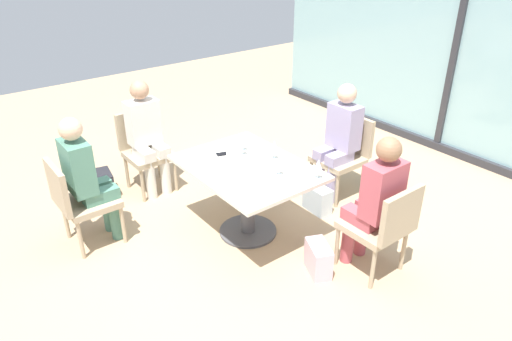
{
  "coord_description": "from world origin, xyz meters",
  "views": [
    {
      "loc": [
        3.1,
        -2.29,
        2.7
      ],
      "look_at": [
        0.0,
        0.1,
        0.65
      ],
      "focal_mm": 33.27,
      "sensor_mm": 36.0,
      "label": 1
    }
  ],
  "objects": [
    {
      "name": "handbag_0",
      "position": [
        0.13,
        0.81,
        0.14
      ],
      "size": [
        0.31,
        0.17,
        0.28
      ],
      "primitive_type": "cube",
      "rotation": [
        0.0,
        0.0,
        -0.04
      ],
      "color": "silver",
      "rests_on": "ground_plane"
    },
    {
      "name": "chair_front_left",
      "position": [
        -0.78,
        -1.32,
        0.5
      ],
      "size": [
        0.46,
        0.5,
        0.87
      ],
      "color": "tan",
      "rests_on": "ground_plane"
    },
    {
      "name": "handbag_2",
      "position": [
        -1.55,
        -0.82,
        0.14
      ],
      "size": [
        0.32,
        0.21,
        0.28
      ],
      "primitive_type": "cube",
      "rotation": [
        0.0,
        0.0,
        -0.18
      ],
      "color": "#232328",
      "rests_on": "ground_plane"
    },
    {
      "name": "chair_far_right",
      "position": [
        1.17,
        0.52,
        0.5
      ],
      "size": [
        0.5,
        0.46,
        0.87
      ],
      "color": "tan",
      "rests_on": "ground_plane"
    },
    {
      "name": "wine_glass_2",
      "position": [
        0.56,
        0.34,
        0.86
      ],
      "size": [
        0.07,
        0.07,
        0.18
      ],
      "color": "silver",
      "rests_on": "dining_table_main"
    },
    {
      "name": "wine_glass_0",
      "position": [
        0.04,
        0.29,
        0.86
      ],
      "size": [
        0.07,
        0.07,
        0.18
      ],
      "color": "silver",
      "rests_on": "dining_table_main"
    },
    {
      "name": "handbag_1",
      "position": [
        0.85,
        0.12,
        0.14
      ],
      "size": [
        0.34,
        0.27,
        0.28
      ],
      "primitive_type": "cube",
      "rotation": [
        0.0,
        0.0,
        -0.43
      ],
      "color": "beige",
      "rests_on": "ground_plane"
    },
    {
      "name": "cell_phone_on_table",
      "position": [
        -0.34,
        -0.03,
        0.73
      ],
      "size": [
        0.11,
        0.16,
        0.01
      ],
      "primitive_type": "cube",
      "rotation": [
        0.0,
        0.0,
        -0.29
      ],
      "color": "black",
      "rests_on": "dining_table_main"
    },
    {
      "name": "coffee_cup",
      "position": [
        -0.19,
        -0.06,
        0.78
      ],
      "size": [
        0.08,
        0.08,
        0.09
      ],
      "primitive_type": "cylinder",
      "color": "white",
      "rests_on": "dining_table_main"
    },
    {
      "name": "person_near_window",
      "position": [
        -0.0,
        1.21,
        0.7
      ],
      "size": [
        0.34,
        0.39,
        1.26
      ],
      "color": "#9E93B7",
      "rests_on": "ground_plane"
    },
    {
      "name": "chair_near_window",
      "position": [
        0.0,
        1.32,
        0.5
      ],
      "size": [
        0.46,
        0.51,
        0.87
      ],
      "color": "tan",
      "rests_on": "ground_plane"
    },
    {
      "name": "wine_glass_3",
      "position": [
        -0.21,
        0.1,
        0.86
      ],
      "size": [
        0.07,
        0.07,
        0.18
      ],
      "color": "silver",
      "rests_on": "dining_table_main"
    },
    {
      "name": "chair_side_end",
      "position": [
        -1.45,
        -0.35,
        0.5
      ],
      "size": [
        0.5,
        0.46,
        0.87
      ],
      "color": "tan",
      "rests_on": "ground_plane"
    },
    {
      "name": "person_side_end",
      "position": [
        -1.34,
        -0.35,
        0.7
      ],
      "size": [
        0.39,
        0.34,
        1.26
      ],
      "color": "silver",
      "rests_on": "ground_plane"
    },
    {
      "name": "person_front_left",
      "position": [
        -0.78,
        -1.21,
        0.7
      ],
      "size": [
        0.34,
        0.39,
        1.26
      ],
      "color": "#4C7F6B",
      "rests_on": "ground_plane"
    },
    {
      "name": "ground_plane",
      "position": [
        0.0,
        0.0,
        0.0
      ],
      "size": [
        12.0,
        12.0,
        0.0
      ],
      "primitive_type": "plane",
      "color": "tan"
    },
    {
      "name": "wine_glass_1",
      "position": [
        -0.29,
        0.16,
        0.86
      ],
      "size": [
        0.07,
        0.07,
        0.18
      ],
      "color": "silver",
      "rests_on": "dining_table_main"
    },
    {
      "name": "dining_table_main",
      "position": [
        0.0,
        0.0,
        0.56
      ],
      "size": [
        1.29,
        0.96,
        0.73
      ],
      "color": "silver",
      "rests_on": "ground_plane"
    },
    {
      "name": "person_far_right",
      "position": [
        1.06,
        0.52,
        0.7
      ],
      "size": [
        0.39,
        0.34,
        1.26
      ],
      "color": "#B24C56",
      "rests_on": "ground_plane"
    },
    {
      "name": "wine_glass_4",
      "position": [
        0.31,
        0.11,
        0.86
      ],
      "size": [
        0.07,
        0.07,
        0.18
      ],
      "color": "silver",
      "rests_on": "dining_table_main"
    },
    {
      "name": "window_wall_backdrop",
      "position": [
        0.0,
        3.2,
        1.21
      ],
      "size": [
        5.91,
        0.1,
        2.7
      ],
      "color": "#8EB7BC",
      "rests_on": "ground_plane"
    }
  ]
}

